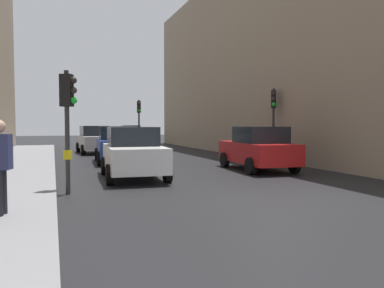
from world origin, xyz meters
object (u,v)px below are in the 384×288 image
car_white_compact (133,153)px  car_red_sedan (258,149)px  car_green_estate (130,134)px  traffic_light_far_median (139,115)px  car_blue_van (117,144)px  traffic_light_near_right (68,109)px  traffic_light_mid_street (273,111)px  car_silver_hatchback (95,140)px

car_white_compact → car_red_sedan: size_ratio=1.00×
car_green_estate → traffic_light_far_median: bearing=-97.0°
car_white_compact → car_red_sedan: (5.18, 0.58, 0.00)m
car_green_estate → car_white_compact: 25.20m
car_green_estate → car_white_compact: same height
car_red_sedan → car_blue_van: same height
traffic_light_far_median → car_green_estate: (1.23, 9.97, -1.64)m
car_red_sedan → car_blue_van: (-4.85, 5.20, 0.00)m
car_red_sedan → car_blue_van: 7.11m
traffic_light_near_right → car_blue_van: size_ratio=0.76×
traffic_light_near_right → car_blue_van: traffic_light_near_right is taller
traffic_light_mid_street → car_green_estate: 21.86m
traffic_light_far_median → car_silver_hatchback: traffic_light_far_median is taller
car_silver_hatchback → traffic_light_near_right: bearing=-98.1°
car_green_estate → car_silver_hatchback: bearing=-110.5°
car_green_estate → car_red_sedan: bearing=-88.5°
car_green_estate → traffic_light_mid_street: bearing=-82.3°
traffic_light_far_median → traffic_light_near_right: 18.27m
car_blue_van → traffic_light_far_median: bearing=71.7°
traffic_light_mid_street → car_blue_van: traffic_light_mid_street is taller
car_green_estate → car_red_sedan: same height
car_silver_hatchback → traffic_light_far_median: bearing=35.5°
traffic_light_far_median → car_blue_van: 9.65m
car_white_compact → car_blue_van: same height
traffic_light_far_median → traffic_light_near_right: (-5.53, -17.41, -0.27)m
traffic_light_near_right → car_red_sedan: bearing=23.2°
traffic_light_near_right → car_silver_hatchback: bearing=81.9°
traffic_light_far_median → car_white_compact: size_ratio=0.85×
car_silver_hatchback → car_red_sedan: size_ratio=0.99×
traffic_light_far_median → traffic_light_mid_street: bearing=-70.4°
traffic_light_mid_street → car_green_estate: bearing=97.7°
car_green_estate → car_silver_hatchback: size_ratio=1.00×
traffic_light_mid_street → car_red_sedan: 3.81m
car_green_estate → car_red_sedan: 24.22m
traffic_light_far_median → car_white_compact: (-3.32, -14.81, -1.64)m
traffic_light_near_right → car_silver_hatchback: 15.20m
traffic_light_far_median → traffic_light_near_right: bearing=-107.6°
traffic_light_far_median → car_red_sedan: (1.86, -14.23, -1.64)m
car_red_sedan → car_white_compact: bearing=-173.6°
car_silver_hatchback → car_red_sedan: same height
car_red_sedan → traffic_light_far_median: bearing=97.5°
traffic_light_near_right → car_red_sedan: (7.40, 3.17, -1.37)m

